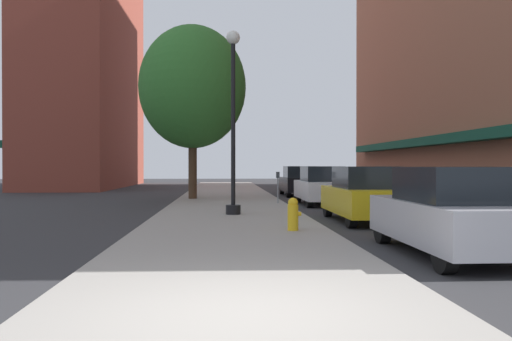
% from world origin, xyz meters
% --- Properties ---
extents(ground_plane, '(90.00, 90.00, 0.00)m').
position_xyz_m(ground_plane, '(4.00, 18.00, 0.00)').
color(ground_plane, '#2D2D30').
extents(sidewalk_slab, '(4.80, 50.00, 0.12)m').
position_xyz_m(sidewalk_slab, '(0.00, 19.00, 0.06)').
color(sidewalk_slab, gray).
rests_on(sidewalk_slab, ground).
extents(building_far_background, '(6.80, 18.00, 21.76)m').
position_xyz_m(building_far_background, '(-11.01, 37.00, 10.86)').
color(building_far_background, brown).
rests_on(building_far_background, ground).
extents(lamppost, '(0.48, 0.48, 5.90)m').
position_xyz_m(lamppost, '(0.10, 11.31, 3.20)').
color(lamppost, black).
rests_on(lamppost, sidewalk_slab).
extents(fire_hydrant, '(0.33, 0.26, 0.79)m').
position_xyz_m(fire_hydrant, '(1.46, 7.00, 0.52)').
color(fire_hydrant, gold).
rests_on(fire_hydrant, sidewalk_slab).
extents(parking_meter_near, '(0.14, 0.09, 1.31)m').
position_xyz_m(parking_meter_near, '(2.05, 16.21, 0.95)').
color(parking_meter_near, slate).
rests_on(parking_meter_near, sidewalk_slab).
extents(tree_near, '(5.07, 5.07, 8.23)m').
position_xyz_m(tree_near, '(-1.68, 19.52, 5.42)').
color(tree_near, '#422D1E').
rests_on(tree_near, sidewalk_slab).
extents(car_silver, '(1.80, 4.30, 1.66)m').
position_xyz_m(car_silver, '(4.00, 3.96, 0.81)').
color(car_silver, black).
rests_on(car_silver, ground).
extents(car_yellow, '(1.80, 4.30, 1.66)m').
position_xyz_m(car_yellow, '(4.00, 9.92, 0.81)').
color(car_yellow, black).
rests_on(car_yellow, ground).
extents(car_white, '(1.80, 4.30, 1.66)m').
position_xyz_m(car_white, '(4.00, 16.80, 0.81)').
color(car_white, black).
rests_on(car_white, ground).
extents(car_black, '(1.80, 4.30, 1.66)m').
position_xyz_m(car_black, '(4.00, 23.54, 0.81)').
color(car_black, black).
rests_on(car_black, ground).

